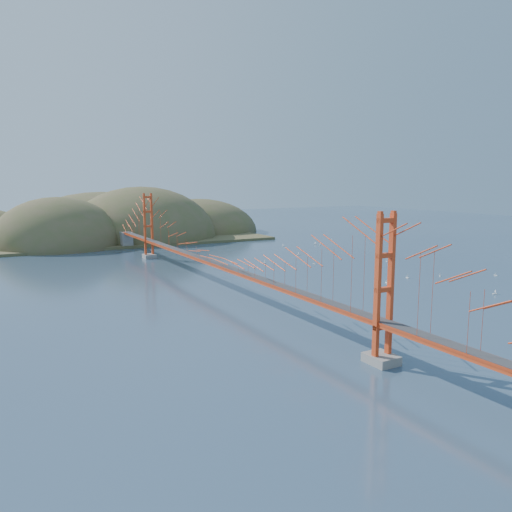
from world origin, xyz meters
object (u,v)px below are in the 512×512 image
sailboat_0 (407,277)px  sailboat_1 (314,263)px  bridge (217,235)px  sailboat_2 (495,293)px

sailboat_0 → sailboat_1: 16.92m
sailboat_0 → bridge: bearing=166.8°
sailboat_1 → sailboat_2: bearing=-77.1°
bridge → sailboat_2: (28.85, -19.17, -6.86)m
bridge → sailboat_0: size_ratio=142.88×
sailboat_1 → bridge: bearing=-156.1°
sailboat_1 → sailboat_2: (6.64, -29.01, 0.00)m
sailboat_0 → sailboat_2: sailboat_0 is taller
sailboat_1 → sailboat_2: sailboat_2 is taller
bridge → sailboat_2: size_ratio=146.68×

